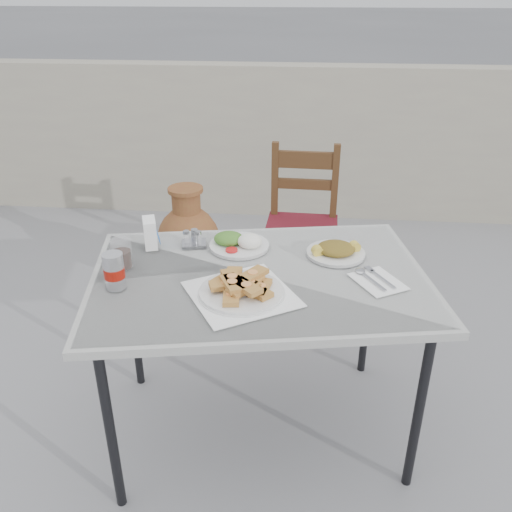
# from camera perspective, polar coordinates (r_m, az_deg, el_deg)

# --- Properties ---
(ground) EXTENTS (80.00, 80.00, 0.00)m
(ground) POSITION_cam_1_polar(r_m,az_deg,el_deg) (2.57, -0.77, -16.71)
(ground) COLOR slate
(ground) RESTS_ON ground
(cafe_table) EXTENTS (1.41, 1.08, 0.78)m
(cafe_table) POSITION_cam_1_polar(r_m,az_deg,el_deg) (2.09, 0.35, -3.23)
(cafe_table) COLOR black
(cafe_table) RESTS_ON ground
(pide_plate) EXTENTS (0.47, 0.47, 0.07)m
(pide_plate) POSITION_cam_1_polar(r_m,az_deg,el_deg) (1.92, -1.56, -3.25)
(pide_plate) COLOR white
(pide_plate) RESTS_ON cafe_table
(salad_rice_plate) EXTENTS (0.25, 0.25, 0.06)m
(salad_rice_plate) POSITION_cam_1_polar(r_m,az_deg,el_deg) (2.27, -1.86, 1.48)
(salad_rice_plate) COLOR silver
(salad_rice_plate) RESTS_ON cafe_table
(salad_chopped_plate) EXTENTS (0.24, 0.24, 0.05)m
(salad_chopped_plate) POSITION_cam_1_polar(r_m,az_deg,el_deg) (2.23, 8.41, 0.60)
(salad_chopped_plate) COLOR silver
(salad_chopped_plate) RESTS_ON cafe_table
(soda_can) EXTENTS (0.08, 0.08, 0.14)m
(soda_can) POSITION_cam_1_polar(r_m,az_deg,el_deg) (2.01, -14.71, -1.53)
(soda_can) COLOR silver
(soda_can) RESTS_ON cafe_table
(cola_glass) EXTENTS (0.08, 0.08, 0.11)m
(cola_glass) POSITION_cam_1_polar(r_m,az_deg,el_deg) (2.16, -13.94, 0.07)
(cola_glass) COLOR white
(cola_glass) RESTS_ON cafe_table
(napkin_holder) EXTENTS (0.09, 0.11, 0.12)m
(napkin_holder) POSITION_cam_1_polar(r_m,az_deg,el_deg) (2.30, -11.08, 2.40)
(napkin_holder) COLOR white
(napkin_holder) RESTS_ON cafe_table
(condiment_caddy) EXTENTS (0.12, 0.10, 0.07)m
(condiment_caddy) POSITION_cam_1_polar(r_m,az_deg,el_deg) (2.29, -6.59, 1.69)
(condiment_caddy) COLOR #ADAEB4
(condiment_caddy) RESTS_ON cafe_table
(cutlery_napkin) EXTENTS (0.23, 0.24, 0.01)m
(cutlery_napkin) POSITION_cam_1_polar(r_m,az_deg,el_deg) (2.07, 12.42, -2.42)
(cutlery_napkin) COLOR white
(cutlery_napkin) RESTS_ON cafe_table
(chair) EXTENTS (0.43, 0.43, 0.94)m
(chair) POSITION_cam_1_polar(r_m,az_deg,el_deg) (3.21, 4.86, 3.27)
(chair) COLOR #361B0E
(chair) RESTS_ON ground
(terracotta_urn) EXTENTS (0.40, 0.40, 0.70)m
(terracotta_urn) POSITION_cam_1_polar(r_m,az_deg,el_deg) (3.35, -7.08, 1.12)
(terracotta_urn) COLOR brown
(terracotta_urn) RESTS_ON ground
(back_wall) EXTENTS (6.00, 0.25, 1.20)m
(back_wall) POSITION_cam_1_polar(r_m,az_deg,el_deg) (4.51, 2.66, 11.92)
(back_wall) COLOR gray
(back_wall) RESTS_ON ground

